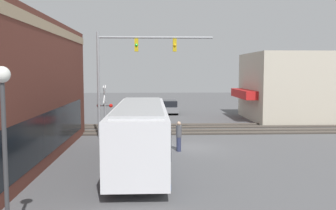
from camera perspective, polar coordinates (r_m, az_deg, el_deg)
The scene contains 11 objects.
ground_plane at distance 23.95m, azimuth 2.88°, elevation -6.52°, with size 120.00×120.00×0.00m, color #565659.
shop_building at distance 39.57m, azimuth 19.05°, elevation 2.68°, with size 9.32×10.84×6.63m.
city_bus at distance 19.35m, azimuth -4.22°, elevation -4.07°, with size 11.76×2.59×3.17m.
traffic_signal_gantry at distance 27.10m, azimuth -5.84°, elevation 6.69°, with size 0.42×8.31×7.65m.
crossing_signal at distance 28.10m, azimuth -9.61°, elevation -0.11°, with size 1.41×1.18×3.81m.
streetlamp at distance 10.88m, azimuth -23.64°, elevation -5.24°, with size 0.44×0.44×5.00m.
rail_track_near at distance 29.83m, azimuth 1.81°, elevation -4.12°, with size 2.60×60.00×0.15m.
rail_track_far at distance 32.98m, azimuth 1.39°, elevation -3.22°, with size 2.60×60.00×0.15m.
parked_car_red at distance 35.27m, azimuth -3.42°, elevation -1.66°, with size 4.23×1.82×1.39m.
parked_car_grey at distance 42.80m, azimuth 0.23°, elevation -0.36°, with size 4.50×1.82×1.53m.
pedestrian_near_bus at distance 22.72m, azimuth 1.65°, elevation -4.74°, with size 0.34×0.34×1.83m.
Camera 1 is at (-23.35, 2.19, 4.88)m, focal length 40.00 mm.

